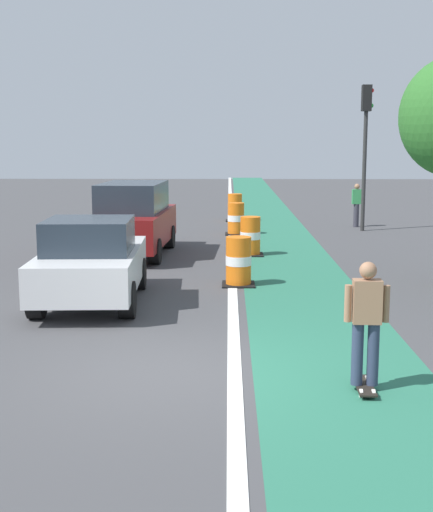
# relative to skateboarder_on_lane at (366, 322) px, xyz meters

# --- Properties ---
(ground_plane) EXTENTS (100.00, 100.00, 0.00)m
(ground_plane) POSITION_rel_skateboarder_on_lane_xyz_m (-2.57, 0.68, -0.91)
(ground_plane) COLOR #424244
(bike_lane_strip) EXTENTS (2.50, 80.00, 0.01)m
(bike_lane_strip) POSITION_rel_skateboarder_on_lane_xyz_m (-0.17, 12.68, -0.91)
(bike_lane_strip) COLOR #286B51
(bike_lane_strip) RESTS_ON ground
(lane_divider_stripe) EXTENTS (0.20, 80.00, 0.01)m
(lane_divider_stripe) POSITION_rel_skateboarder_on_lane_xyz_m (-1.67, 12.68, -0.91)
(lane_divider_stripe) COLOR silver
(lane_divider_stripe) RESTS_ON ground
(skateboarder_on_lane) EXTENTS (0.57, 0.81, 1.69)m
(skateboarder_on_lane) POSITION_rel_skateboarder_on_lane_xyz_m (0.00, 0.00, 0.00)
(skateboarder_on_lane) COLOR black
(skateboarder_on_lane) RESTS_ON ground
(parked_sedan_nearest) EXTENTS (2.06, 4.17, 1.70)m
(parked_sedan_nearest) POSITION_rel_skateboarder_on_lane_xyz_m (-4.46, 4.88, -0.08)
(parked_sedan_nearest) COLOR silver
(parked_sedan_nearest) RESTS_ON ground
(parked_suv_second) EXTENTS (2.09, 4.68, 2.04)m
(parked_suv_second) POSITION_rel_skateboarder_on_lane_xyz_m (-4.42, 10.81, 0.12)
(parked_suv_second) COLOR maroon
(parked_suv_second) RESTS_ON ground
(traffic_barrel_front) EXTENTS (0.73, 0.73, 1.09)m
(traffic_barrel_front) POSITION_rel_skateboarder_on_lane_xyz_m (-1.53, 6.68, -0.38)
(traffic_barrel_front) COLOR orange
(traffic_barrel_front) RESTS_ON ground
(traffic_barrel_mid) EXTENTS (0.73, 0.73, 1.09)m
(traffic_barrel_mid) POSITION_rel_skateboarder_on_lane_xyz_m (-1.15, 10.85, -0.38)
(traffic_barrel_mid) COLOR orange
(traffic_barrel_mid) RESTS_ON ground
(traffic_barrel_back) EXTENTS (0.73, 0.73, 1.09)m
(traffic_barrel_back) POSITION_rel_skateboarder_on_lane_xyz_m (-1.50, 15.30, -0.38)
(traffic_barrel_back) COLOR orange
(traffic_barrel_back) RESTS_ON ground
(traffic_barrel_far) EXTENTS (0.73, 0.73, 1.09)m
(traffic_barrel_far) POSITION_rel_skateboarder_on_lane_xyz_m (-1.50, 19.37, -0.38)
(traffic_barrel_far) COLOR orange
(traffic_barrel_far) RESTS_ON ground
(traffic_light_corner) EXTENTS (0.41, 0.32, 5.10)m
(traffic_light_corner) POSITION_rel_skateboarder_on_lane_xyz_m (3.04, 16.38, 2.59)
(traffic_light_corner) COLOR #2D2D2D
(traffic_light_corner) RESTS_ON ground
(pedestrian_crossing) EXTENTS (0.34, 0.20, 1.61)m
(pedestrian_crossing) POSITION_rel_skateboarder_on_lane_xyz_m (3.01, 17.53, -0.05)
(pedestrian_crossing) COLOR #33333D
(pedestrian_crossing) RESTS_ON ground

